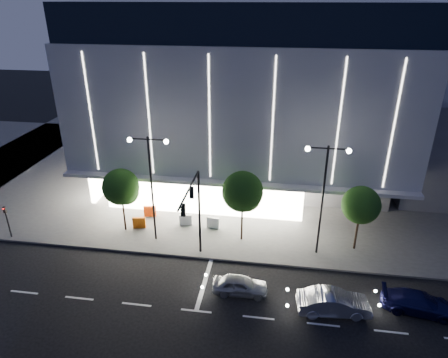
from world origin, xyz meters
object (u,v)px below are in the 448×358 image
Objects in this scene: ped_signal_far at (7,219)px; tree_mid at (243,194)px; traffic_mast at (195,205)px; tree_right at (361,207)px; car_second at (334,303)px; tree_left at (121,189)px; barrier_a at (150,211)px; barrier_b at (186,220)px; car_lead at (240,285)px; barrier_d at (213,222)px; street_lamp_east at (324,185)px; car_third at (418,303)px; barrier_c at (139,223)px; street_lamp_west at (151,175)px.

ped_signal_far is 19.35m from tree_mid.
traffic_mast is 2.36× the size of ped_signal_far.
car_second is (-2.38, -7.32, -3.13)m from tree_right.
tree_left reaches higher than barrier_a.
tree_right is at bearing -0.00° from tree_left.
car_lead is at bearing -65.62° from barrier_b.
barrier_b is 1.00× the size of barrier_d.
ped_signal_far is at bearing -175.44° from barrier_b.
tree_mid is at bearing -22.84° from barrier_a.
tree_left reaches higher than tree_right.
street_lamp_east is (9.00, 2.66, 0.93)m from traffic_mast.
street_lamp_east reaches higher than tree_mid.
car_lead is at bearing -36.88° from traffic_mast.
barrier_d is at bearing 10.65° from tree_left.
car_third is at bearing -91.36° from car_lead.
car_third is 4.12× the size of barrier_d.
barrier_b is at bearing 47.40° from car_second.
street_lamp_east is 8.19m from car_second.
car_lead is at bearing -47.19° from barrier_c.
street_lamp_west is 7.28m from tree_mid.
tree_right is 1.22× the size of car_third.
barrier_b is 1.00× the size of barrier_c.
car_third reaches higher than barrier_c.
street_lamp_east is at bearing -20.29° from barrier_a.
tree_mid is 1.12× the size of tree_right.
tree_left is at bearing 15.61° from ped_signal_far.
tree_mid is 9.72m from barrier_a.
street_lamp_east is at bearing 0.00° from street_lamp_west.
tree_mid is at bearing -19.02° from barrier_d.
barrier_c is at bearing -176.16° from barrier_b.
street_lamp_east is at bearing 3.44° from ped_signal_far.
barrier_c is at bearing 142.99° from street_lamp_west.
traffic_mast is at bearing -129.42° from tree_mid.
barrier_c and barrier_d have the same top height.
street_lamp_east is at bearing -161.37° from tree_right.
car_third is at bearing -15.79° from street_lamp_west.
barrier_d is at bearing -2.93° from barrier_c.
traffic_mast is 6.71m from barrier_d.
ped_signal_far is at bearing -164.39° from tree_left.
barrier_a is at bearing 132.36° from traffic_mast.
street_lamp_east is at bearing 16.48° from traffic_mast.
car_second is (0.65, -6.30, -5.20)m from street_lamp_east.
barrier_d is (-8.62, 2.40, -5.31)m from street_lamp_east.
traffic_mast is 1.28× the size of tree_right.
tree_right is 18.23m from barrier_c.
barrier_d is at bearing 13.41° from ped_signal_far.
street_lamp_east is 2.37× the size of car_lead.
tree_mid is at bearing 170.31° from street_lamp_east.
barrier_d is at bearing 41.09° from car_second.
barrier_a is (-1.62, 3.50, -5.31)m from street_lamp_west.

